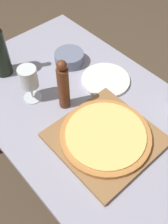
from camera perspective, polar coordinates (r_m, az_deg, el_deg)
The scene contains 8 objects.
ground_plane at distance 1.74m, azimuth 0.38°, elevation -14.57°, with size 12.00×12.00×0.00m, color #4C3D2D.
dining_table at distance 1.20m, azimuth 0.53°, elevation -2.46°, with size 0.75×1.26×0.73m.
cutting_board at distance 1.01m, azimuth 4.64°, elevation -5.70°, with size 0.37×0.37×0.02m.
pizza at distance 1.00m, azimuth 4.71°, elevation -5.07°, with size 0.35×0.35×0.02m.
pepper_mill at distance 1.04m, azimuth -4.52°, elevation 5.72°, with size 0.05×0.05×0.24m.
wine_glass at distance 1.09m, azimuth -11.97°, elevation 7.11°, with size 0.08×0.08×0.17m.
small_bowl at distance 1.30m, azimuth -3.22°, elevation 11.69°, with size 0.14×0.14×0.06m.
dinner_plate at distance 1.22m, azimuth 4.71°, elevation 6.97°, with size 0.22×0.22×0.01m.
Camera 1 is at (-0.48, -0.52, 1.59)m, focal length 42.00 mm.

